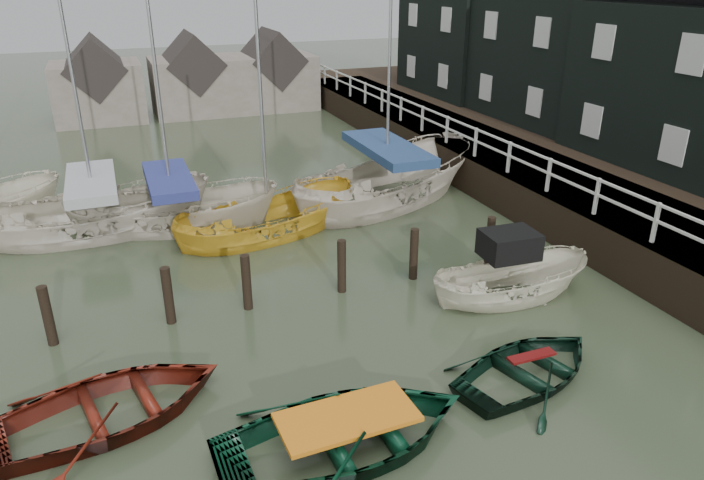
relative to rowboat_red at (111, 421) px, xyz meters
name	(u,v)px	position (x,y,z in m)	size (l,w,h in m)	color
ground	(338,365)	(4.43, 0.15, 0.00)	(120.00, 120.00, 0.00)	#303C26
pier	(478,159)	(13.91, 10.15, 0.71)	(3.04, 32.00, 2.70)	black
land_strip	(590,162)	(19.43, 10.15, 0.00)	(14.00, 38.00, 1.50)	black
quay_houses	(638,23)	(19.43, 8.81, 5.68)	(6.52, 28.14, 10.01)	black
mooring_pilings	(251,289)	(3.32, 3.15, 0.50)	(13.72, 0.22, 1.80)	black
far_sheds	(191,80)	(5.27, 26.15, 1.86)	(14.00, 4.08, 4.39)	#665B51
rowboat_red	(111,421)	(0.00, 0.00, 0.00)	(3.02, 4.23, 0.88)	#56160C
rowboat_green	(347,449)	(3.74, -2.21, 0.00)	(3.18, 4.45, 0.92)	black
rowboat_dkgreen	(529,378)	(7.83, -1.65, 0.00)	(2.50, 3.51, 0.73)	black
motorboat	(509,294)	(9.37, 1.34, 0.10)	(4.25, 1.81, 2.49)	beige
sailboat_a	(99,230)	(-0.02, 9.54, 0.06)	(7.04, 2.79, 10.75)	beige
sailboat_b	(174,224)	(2.21, 9.20, 0.06)	(7.03, 4.18, 11.65)	beige
sailboat_c	(269,232)	(4.85, 7.55, 0.01)	(6.37, 3.53, 9.60)	gold
sailboat_d	(386,198)	(9.48, 8.98, 0.06)	(8.77, 6.02, 12.46)	beige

